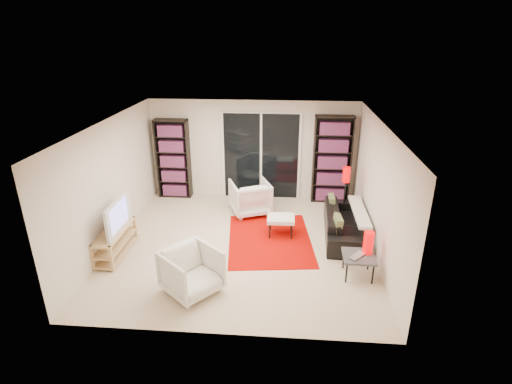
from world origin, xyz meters
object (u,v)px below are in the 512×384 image
(sofa, at_px, (345,223))
(armchair_back, at_px, (250,197))
(tv_stand, at_px, (115,242))
(armchair_front, at_px, (192,272))
(bookshelf_right, at_px, (332,160))
(bookshelf_left, at_px, (173,159))
(floor_lamp, at_px, (346,181))
(side_table, at_px, (359,257))
(ottoman, at_px, (281,219))

(sofa, distance_m, armchair_back, 2.23)
(tv_stand, relative_size, armchair_front, 1.52)
(bookshelf_right, bearing_deg, tv_stand, -145.66)
(bookshelf_left, distance_m, sofa, 4.43)
(floor_lamp, bearing_deg, side_table, -90.40)
(tv_stand, height_order, side_table, tv_stand)
(side_table, relative_size, floor_lamp, 0.45)
(bookshelf_right, height_order, armchair_back, bookshelf_right)
(side_table, bearing_deg, bookshelf_left, 141.26)
(sofa, xyz_separation_m, side_table, (0.06, -1.42, 0.08))
(bookshelf_right, bearing_deg, ottoman, -121.81)
(armchair_front, bearing_deg, armchair_back, 29.24)
(armchair_back, height_order, ottoman, armchair_back)
(bookshelf_right, relative_size, tv_stand, 1.70)
(tv_stand, height_order, ottoman, tv_stand)
(bookshelf_right, bearing_deg, armchair_front, -122.93)
(bookshelf_right, xyz_separation_m, ottoman, (-1.16, -1.86, -0.71))
(bookshelf_right, distance_m, armchair_back, 2.17)
(tv_stand, distance_m, ottoman, 3.22)
(armchair_back, relative_size, armchair_front, 1.04)
(bookshelf_left, xyz_separation_m, side_table, (4.04, -3.24, -0.62))
(ottoman, height_order, side_table, same)
(ottoman, bearing_deg, bookshelf_right, 58.19)
(sofa, distance_m, armchair_front, 3.38)
(tv_stand, distance_m, armchair_front, 1.97)
(sofa, bearing_deg, bookshelf_left, 68.44)
(armchair_back, bearing_deg, bookshelf_right, -176.68)
(tv_stand, distance_m, floor_lamp, 4.83)
(bookshelf_left, height_order, tv_stand, bookshelf_left)
(armchair_back, distance_m, ottoman, 1.23)
(bookshelf_right, distance_m, ottoman, 2.30)
(armchair_front, height_order, side_table, armchair_front)
(armchair_back, bearing_deg, sofa, 133.29)
(tv_stand, bearing_deg, armchair_back, 40.82)
(bookshelf_left, distance_m, side_table, 5.21)
(tv_stand, bearing_deg, sofa, 13.73)
(tv_stand, bearing_deg, ottoman, 18.37)
(armchair_front, distance_m, ottoman, 2.45)
(bookshelf_right, xyz_separation_m, tv_stand, (-4.21, -2.88, -0.79))
(ottoman, bearing_deg, sofa, 2.09)
(bookshelf_right, bearing_deg, side_table, -86.67)
(bookshelf_left, relative_size, armchair_front, 2.40)
(armchair_front, relative_size, ottoman, 1.46)
(side_table, bearing_deg, floor_lamp, 89.60)
(bookshelf_left, xyz_separation_m, armchair_back, (1.97, -0.86, -0.59))
(bookshelf_right, relative_size, ottoman, 3.78)
(bookshelf_left, height_order, armchair_front, bookshelf_left)
(armchair_back, xyz_separation_m, side_table, (2.07, -2.38, -0.02))
(armchair_back, bearing_deg, tv_stand, 19.48)
(sofa, distance_m, side_table, 1.43)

